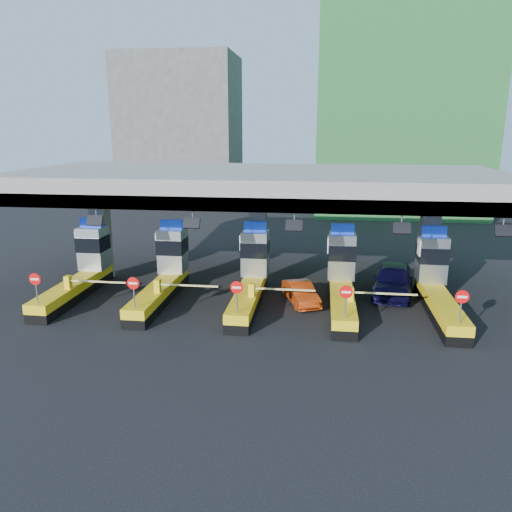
# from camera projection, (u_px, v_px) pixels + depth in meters

# --- Properties ---
(ground) EXTENTS (120.00, 120.00, 0.00)m
(ground) POSITION_uv_depth(u_px,v_px,m) (251.00, 300.00, 28.06)
(ground) COLOR black
(ground) RESTS_ON ground
(toll_canopy) EXTENTS (28.00, 12.09, 7.00)m
(toll_canopy) POSITION_uv_depth(u_px,v_px,m) (258.00, 185.00, 29.29)
(toll_canopy) COLOR slate
(toll_canopy) RESTS_ON ground
(toll_lane_far_left) EXTENTS (4.43, 8.00, 4.16)m
(toll_lane_far_left) POSITION_uv_depth(u_px,v_px,m) (83.00, 269.00, 29.26)
(toll_lane_far_left) COLOR black
(toll_lane_far_left) RESTS_ON ground
(toll_lane_left) EXTENTS (4.43, 8.00, 4.16)m
(toll_lane_left) POSITION_uv_depth(u_px,v_px,m) (166.00, 272.00, 28.62)
(toll_lane_left) COLOR black
(toll_lane_left) RESTS_ON ground
(toll_lane_center) EXTENTS (4.43, 8.00, 4.16)m
(toll_lane_center) POSITION_uv_depth(u_px,v_px,m) (252.00, 275.00, 27.98)
(toll_lane_center) COLOR black
(toll_lane_center) RESTS_ON ground
(toll_lane_right) EXTENTS (4.43, 8.00, 4.16)m
(toll_lane_right) POSITION_uv_depth(u_px,v_px,m) (342.00, 278.00, 27.34)
(toll_lane_right) COLOR black
(toll_lane_right) RESTS_ON ground
(toll_lane_far_right) EXTENTS (4.43, 8.00, 4.16)m
(toll_lane_far_right) POSITION_uv_depth(u_px,v_px,m) (436.00, 282.00, 26.70)
(toll_lane_far_right) COLOR black
(toll_lane_far_right) RESTS_ON ground
(bg_building_scaffold) EXTENTS (18.00, 12.00, 28.00)m
(bg_building_scaffold) POSITION_uv_depth(u_px,v_px,m) (403.00, 84.00, 53.75)
(bg_building_scaffold) COLOR #1E5926
(bg_building_scaffold) RESTS_ON ground
(bg_building_concrete) EXTENTS (14.00, 10.00, 18.00)m
(bg_building_concrete) POSITION_uv_depth(u_px,v_px,m) (181.00, 131.00, 62.17)
(bg_building_concrete) COLOR #4C4C49
(bg_building_concrete) RESTS_ON ground
(van) EXTENTS (3.05, 5.60, 1.81)m
(van) POSITION_uv_depth(u_px,v_px,m) (393.00, 280.00, 28.75)
(van) COLOR black
(van) RESTS_ON ground
(red_car) EXTENTS (2.40, 3.80, 1.18)m
(red_car) POSITION_uv_depth(u_px,v_px,m) (301.00, 293.00, 27.44)
(red_car) COLOR #AF340D
(red_car) RESTS_ON ground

